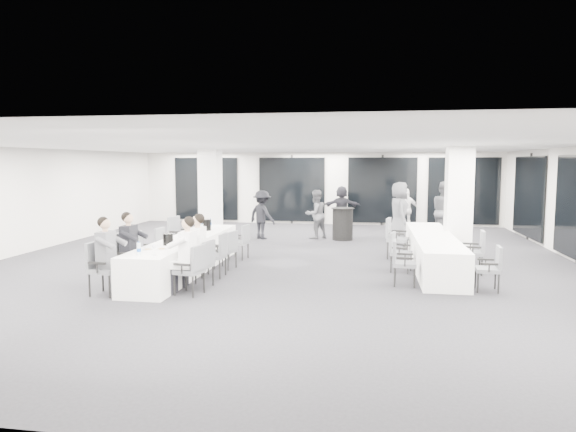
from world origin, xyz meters
name	(u,v)px	position (x,y,z in m)	size (l,w,h in m)	color
room	(323,203)	(0.89, 1.11, 1.39)	(14.04, 16.04, 2.84)	black
column_left	(210,195)	(-2.80, 3.20, 1.40)	(0.60, 0.60, 2.80)	white
column_right	(458,204)	(4.20, 1.00, 1.40)	(0.60, 0.60, 2.80)	white
banquet_table_main	(187,255)	(-1.92, -1.29, 0.38)	(0.90, 5.00, 0.75)	white
banquet_table_side	(433,251)	(3.52, 0.09, 0.38)	(0.90, 5.00, 0.75)	white
cocktail_table	(343,224)	(1.23, 3.97, 0.51)	(0.72, 0.72, 1.00)	black
chair_main_left_near	(101,265)	(-2.76, -3.43, 0.55)	(0.53, 0.58, 0.97)	#54565B
chair_main_left_second	(124,255)	(-2.76, -2.54, 0.57)	(0.56, 0.61, 1.00)	#54565B
chair_main_left_mid	(144,250)	(-2.76, -1.65, 0.53)	(0.51, 0.56, 0.93)	#54565B
chair_main_left_fourth	(164,243)	(-2.75, -0.55, 0.49)	(0.47, 0.52, 0.86)	#54565B
chair_main_left_far	(179,234)	(-2.76, 0.42, 0.59)	(0.61, 0.65, 1.03)	#54565B
chair_main_right_near	(193,267)	(-1.10, -3.19, 0.53)	(0.55, 0.58, 0.92)	#54565B
chair_main_right_second	(203,261)	(-1.10, -2.62, 0.52)	(0.53, 0.57, 0.91)	#54565B
chair_main_right_mid	(217,252)	(-1.09, -1.69, 0.53)	(0.48, 0.54, 0.93)	#54565B
chair_main_right_fourth	(228,247)	(-1.10, -0.85, 0.49)	(0.53, 0.55, 0.86)	#54565B
chair_main_right_far	(241,240)	(-1.10, 0.35, 0.49)	(0.50, 0.54, 0.86)	#54565B
chair_side_left_near	(401,260)	(2.69, -1.81, 0.51)	(0.48, 0.53, 0.89)	#54565B
chair_side_left_mid	(398,249)	(2.70, -0.54, 0.50)	(0.53, 0.56, 0.87)	#54565B
chair_side_left_far	(394,235)	(2.68, 1.08, 0.58)	(0.60, 0.63, 1.02)	#54565B
chair_side_right_near	(492,266)	(4.34, -2.03, 0.49)	(0.46, 0.51, 0.86)	#54565B
chair_side_right_mid	(476,249)	(4.35, -0.48, 0.54)	(0.52, 0.56, 0.95)	#54565B
chair_side_right_far	(463,238)	(4.35, 1.12, 0.54)	(0.50, 0.55, 0.95)	#54565B
seated_guest_a	(109,251)	(-2.59, -3.43, 0.81)	(0.50, 0.38, 1.44)	#4F5156
seated_guest_b	(132,243)	(-2.59, -2.53, 0.81)	(0.50, 0.38, 1.44)	black
seated_guest_c	(184,251)	(-1.26, -3.17, 0.81)	(0.50, 0.38, 1.44)	white
seated_guest_d	(195,246)	(-1.26, -2.61, 0.81)	(0.50, 0.38, 1.44)	white
standing_guest_b	(316,211)	(0.36, 4.10, 0.88)	(0.85, 0.52, 1.76)	#4F5156
standing_guest_c	(262,212)	(-1.30, 3.78, 0.87)	(1.12, 0.57, 1.74)	black
standing_guest_d	(406,207)	(3.33, 6.49, 0.85)	(1.00, 0.56, 1.70)	white
standing_guest_e	(399,208)	(2.94, 3.89, 1.03)	(1.00, 0.61, 2.06)	#4F5156
standing_guest_f	(342,204)	(1.00, 7.20, 0.87)	(1.60, 0.62, 1.75)	black
standing_guest_g	(210,201)	(-4.11, 7.20, 0.92)	(0.67, 0.54, 1.85)	black
standing_guest_h	(445,207)	(4.33, 4.30, 1.04)	(1.01, 0.61, 2.09)	#4F5156
ice_bucket_near	(168,239)	(-1.95, -2.25, 0.87)	(0.21, 0.21, 0.23)	black
ice_bucket_far	(206,225)	(-1.90, 0.03, 0.89)	(0.24, 0.24, 0.27)	black
water_bottle_a	(139,249)	(-2.03, -3.41, 0.86)	(0.07, 0.07, 0.23)	silver
water_bottle_b	(202,229)	(-1.77, -0.69, 0.87)	(0.08, 0.08, 0.25)	silver
water_bottle_c	(210,223)	(-2.01, 0.71, 0.85)	(0.06, 0.06, 0.20)	silver
plate_a	(148,249)	(-2.11, -2.87, 0.76)	(0.19, 0.19, 0.03)	white
plate_b	(162,249)	(-1.87, -2.77, 0.76)	(0.21, 0.21, 0.03)	white
plate_c	(185,239)	(-1.86, -1.55, 0.76)	(0.21, 0.21, 0.03)	white
wine_glass	(154,247)	(-1.74, -3.40, 0.91)	(0.08, 0.08, 0.21)	silver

